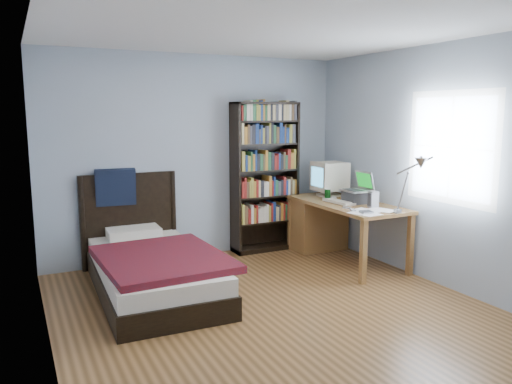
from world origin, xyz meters
TOP-DOWN VIEW (x-y plane):
  - room at (0.03, -0.00)m, footprint 4.20×4.24m
  - desk at (1.50, 1.49)m, footprint 0.75×1.62m
  - crt_monitor at (1.57, 1.51)m, footprint 0.40×0.37m
  - laptop at (1.58, 0.96)m, footprint 0.30×0.31m
  - desk_lamp at (1.48, -0.12)m, footprint 0.25×0.55m
  - keyboard at (1.39, 1.03)m, footprint 0.20×0.43m
  - speaker at (1.58, 0.64)m, footprint 0.10×0.10m
  - soda_can at (1.41, 1.29)m, footprint 0.07×0.07m
  - mouse at (1.50, 1.29)m, footprint 0.06×0.11m
  - phone_silver at (1.27, 0.72)m, footprint 0.09×0.10m
  - phone_grey at (1.24, 0.57)m, footprint 0.08×0.10m
  - external_drive at (1.29, 0.39)m, footprint 0.14×0.14m
  - bookshelf at (0.87, 1.94)m, footprint 0.87×0.30m
  - bed at (-0.87, 1.13)m, footprint 1.18×2.16m

SIDE VIEW (x-z plane):
  - bed at x=-0.87m, z-range -0.33..0.84m
  - desk at x=1.50m, z-range 0.05..0.78m
  - phone_silver at x=1.27m, z-range 0.73..0.75m
  - phone_grey at x=1.24m, z-range 0.73..0.75m
  - external_drive at x=1.29m, z-range 0.73..0.76m
  - keyboard at x=1.39m, z-range 0.72..0.76m
  - mouse at x=1.50m, z-range 0.73..0.77m
  - soda_can at x=1.41m, z-range 0.73..0.86m
  - speaker at x=1.58m, z-range 0.73..0.92m
  - laptop at x=1.58m, z-range 0.65..1.03m
  - bookshelf at x=0.87m, z-range 0.00..1.93m
  - crt_monitor at x=1.57m, z-range 0.76..1.21m
  - desk_lamp at x=1.48m, z-range 0.93..1.58m
  - room at x=0.03m, z-range 0.00..2.50m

